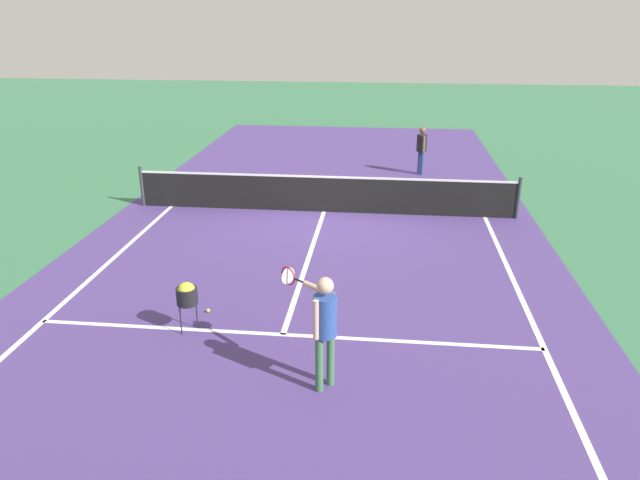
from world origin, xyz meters
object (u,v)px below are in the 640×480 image
(tennis_ball_mid_court, at_px, (208,311))
(net, at_px, (324,194))
(player_near, at_px, (324,320))
(ball_hopper, at_px, (187,294))
(player_far, at_px, (422,146))

(tennis_ball_mid_court, bearing_deg, net, 76.15)
(player_near, relative_size, tennis_ball_mid_court, 25.38)
(net, relative_size, player_near, 5.87)
(net, height_order, tennis_ball_mid_court, net)
(ball_hopper, bearing_deg, player_near, -28.87)
(player_far, bearing_deg, net, -122.45)
(player_near, distance_m, ball_hopper, 2.69)
(net, height_order, ball_hopper, net)
(net, relative_size, player_far, 6.52)
(player_near, bearing_deg, ball_hopper, 151.13)
(player_far, height_order, ball_hopper, player_far)
(net, bearing_deg, tennis_ball_mid_court, -103.85)
(net, distance_m, player_near, 7.80)
(player_far, bearing_deg, ball_hopper, -111.51)
(player_far, relative_size, tennis_ball_mid_court, 22.86)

